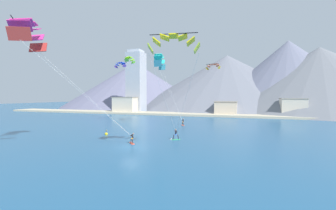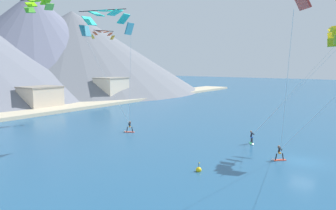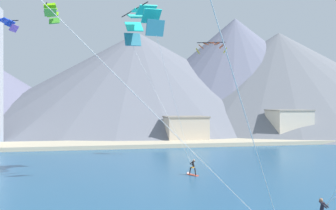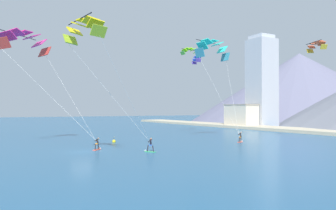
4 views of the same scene
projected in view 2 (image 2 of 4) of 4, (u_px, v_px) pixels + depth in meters
The scene contains 13 objects.
ground_plane at pixel (303, 162), 34.84m from camera, with size 400.00×400.00×0.00m, color #23567F.
kitesurfer_near_lead at pixel (128, 129), 49.77m from camera, with size 1.21×1.71×1.77m.
kitesurfer_near_trail at pixel (252, 140), 42.37m from camera, with size 1.71×1.21×1.82m.
kitesurfer_mid_center at pixel (277, 156), 35.28m from camera, with size 1.51×1.51×1.68m.
parafoil_kite_near_lead at pixel (106, 20), 42.51m from camera, with size 7.34×7.62×15.97m.
parafoil_kite_distant_high_outer at pixel (103, 34), 58.83m from camera, with size 4.38×2.58×1.59m.
parafoil_kite_distant_mid_solo at pixel (38, 3), 35.79m from camera, with size 1.64×4.30×1.57m.
race_marker_buoy at pixel (199, 170), 31.69m from camera, with size 0.56×0.56×1.02m.
shoreline_strip at pixel (16, 114), 65.78m from camera, with size 180.00×10.00×0.70m, color beige.
shore_building_promenade_mid at pixel (41, 98), 74.79m from camera, with size 8.30×6.93×5.23m.
shore_building_quay_east at pixel (111, 89), 92.53m from camera, with size 8.02×6.95×6.50m.
mountain_peak_central_summit at pixel (73, 51), 126.27m from camera, with size 97.13×97.13×30.28m.
mountain_peak_far_spur at pixel (34, 43), 119.80m from camera, with size 84.58×84.58×35.82m.
Camera 2 is at (-35.97, -7.45, 10.38)m, focal length 35.00 mm.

